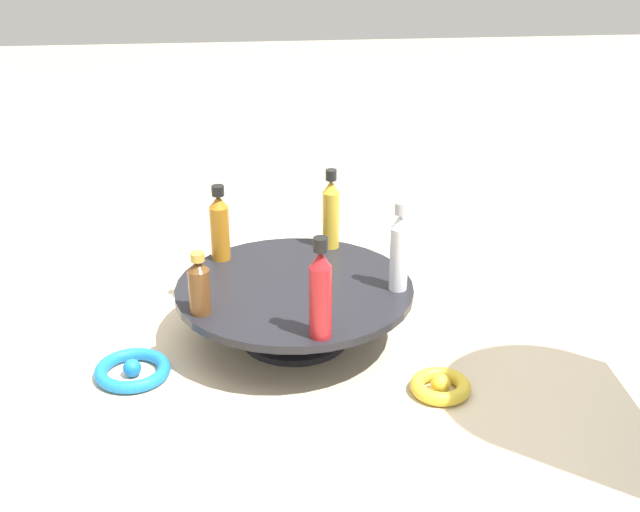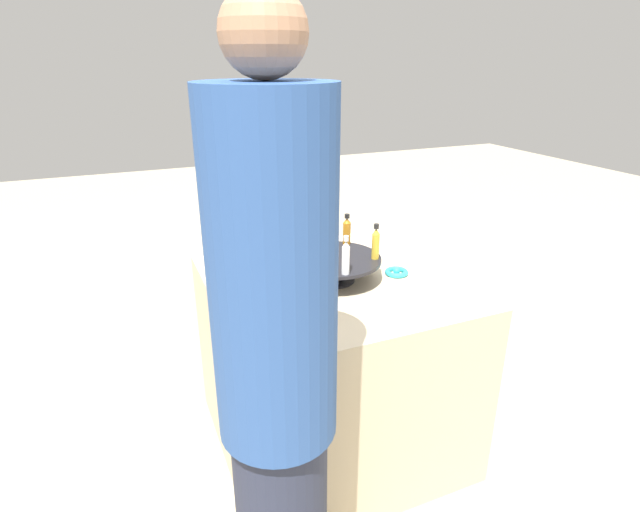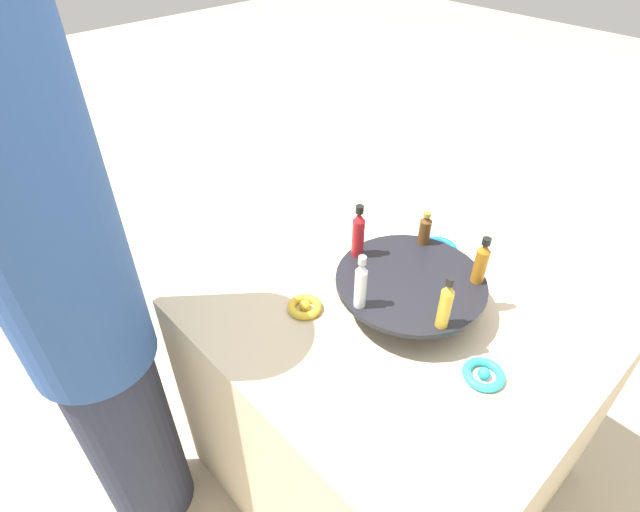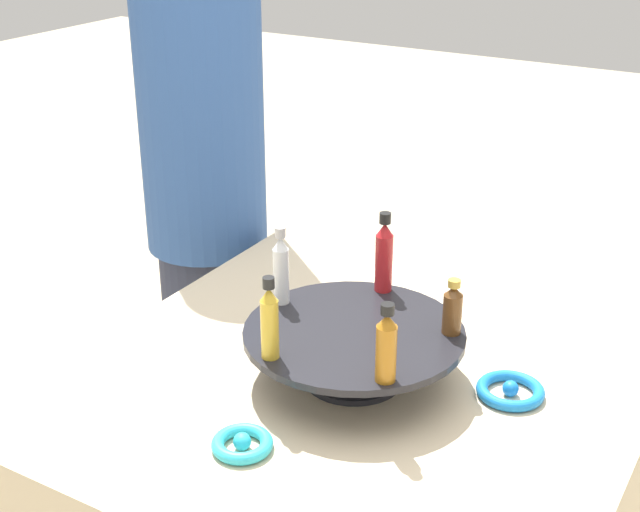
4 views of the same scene
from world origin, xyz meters
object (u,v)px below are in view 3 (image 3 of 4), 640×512
object	(u,v)px
ribbon_bow_gold	(305,306)
display_stand	(410,287)
bottle_amber	(481,262)
bottle_red	(358,233)
ribbon_bow_blue	(438,249)
bottle_clear	(361,284)
bottle_gold	(446,304)
person_figure	(79,313)
ribbon_bow_teal	(484,374)
bottle_brown	(425,229)

from	to	relation	value
ribbon_bow_gold	display_stand	bearing A→B (deg)	-40.84
display_stand	bottle_amber	distance (m)	0.17
display_stand	bottle_red	distance (m)	0.18
ribbon_bow_blue	bottle_clear	bearing A→B (deg)	-171.30
display_stand	bottle_gold	distance (m)	0.18
person_figure	ribbon_bow_teal	bearing A→B (deg)	-15.17
bottle_brown	bottle_red	bearing A→B (deg)	153.41
bottle_clear	person_figure	xyz separation A→B (m)	(-0.47, 0.40, -0.07)
display_stand	ribbon_bow_teal	distance (m)	0.26
display_stand	bottle_red	bearing A→B (deg)	99.41
bottle_red	ribbon_bow_teal	bearing A→B (deg)	-93.19
bottle_gold	bottle_amber	bearing A→B (deg)	9.41
bottle_red	bottle_amber	size ratio (longest dim) A/B	1.17
ribbon_bow_gold	bottle_amber	bearing A→B (deg)	-42.26
bottle_clear	ribbon_bow_blue	xyz separation A→B (m)	(0.39, 0.06, -0.15)
bottle_gold	person_figure	xyz separation A→B (m)	(-0.55, 0.56, -0.06)
display_stand	bottle_clear	xyz separation A→B (m)	(-0.15, 0.02, 0.09)
ribbon_bow_teal	bottle_red	bearing A→B (deg)	86.81
ribbon_bow_gold	ribbon_bow_teal	world-z (taller)	ribbon_bow_gold
bottle_amber	ribbon_bow_gold	distance (m)	0.43
bottle_gold	display_stand	bearing A→B (deg)	63.41
display_stand	ribbon_bow_teal	xyz separation A→B (m)	(-0.05, -0.25, -0.06)
ribbon_bow_blue	ribbon_bow_gold	world-z (taller)	ribbon_bow_gold
display_stand	ribbon_bow_blue	world-z (taller)	display_stand
bottle_red	bottle_gold	distance (m)	0.29
bottle_clear	ribbon_bow_gold	world-z (taller)	bottle_clear
ribbon_bow_gold	ribbon_bow_blue	bearing A→B (deg)	-10.84
bottle_gold	ribbon_bow_teal	distance (m)	0.18
display_stand	bottle_amber	world-z (taller)	bottle_amber
person_figure	bottle_brown	bearing A→B (deg)	9.36
bottle_brown	person_figure	distance (m)	0.84
bottle_red	person_figure	world-z (taller)	person_figure
bottle_brown	ribbon_bow_blue	xyz separation A→B (m)	(0.10, 0.01, -0.12)
bottle_red	ribbon_bow_teal	size ratio (longest dim) A/B	1.60
ribbon_bow_gold	person_figure	world-z (taller)	person_figure
bottle_brown	ribbon_bow_gold	size ratio (longest dim) A/B	1.09
person_figure	bottle_red	bearing A→B (deg)	9.77
bottle_gold	ribbon_bow_teal	bearing A→B (deg)	-78.94
bottle_amber	ribbon_bow_blue	distance (m)	0.27
bottle_red	ribbon_bow_blue	xyz separation A→B (m)	(0.26, -0.07, -0.15)
person_figure	bottle_gold	bearing A→B (deg)	-11.17
bottle_red	bottle_clear	world-z (taller)	bottle_red
display_stand	ribbon_bow_blue	size ratio (longest dim) A/B	3.29
display_stand	bottle_clear	world-z (taller)	bottle_clear
bottle_clear	bottle_gold	size ratio (longest dim) A/B	1.03
person_figure	ribbon_bow_gold	bearing A→B (deg)	3.21
bottle_gold	ribbon_bow_teal	size ratio (longest dim) A/B	1.48
ribbon_bow_blue	ribbon_bow_gold	size ratio (longest dim) A/B	1.28
bottle_gold	ribbon_bow_gold	size ratio (longest dim) A/B	1.57
ribbon_bow_teal	bottle_amber	bearing A→B (deg)	41.62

